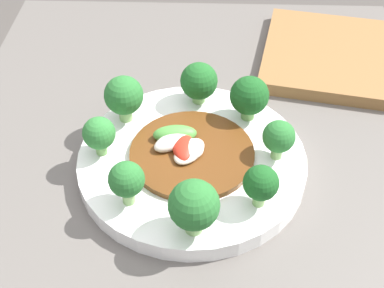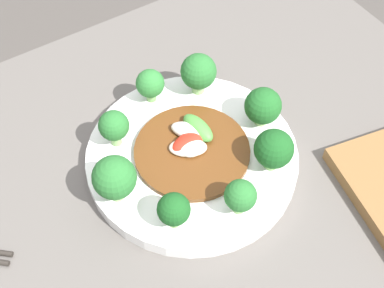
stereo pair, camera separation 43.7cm
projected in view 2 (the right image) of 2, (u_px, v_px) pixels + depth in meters
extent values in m
cube|color=#5B5651|center=(186.00, 278.00, 1.02)|extent=(0.89, 0.67, 0.73)
cylinder|color=white|center=(192.00, 158.00, 0.73)|extent=(0.29, 0.29, 0.02)
cylinder|color=#89B76B|center=(239.00, 206.00, 0.66)|extent=(0.01, 0.01, 0.02)
sphere|color=#286B2D|center=(240.00, 196.00, 0.64)|extent=(0.04, 0.04, 0.04)
cylinder|color=#89B76B|center=(198.00, 86.00, 0.78)|extent=(0.02, 0.02, 0.02)
sphere|color=#286B2D|center=(198.00, 71.00, 0.75)|extent=(0.05, 0.05, 0.05)
cylinder|color=#89B76B|center=(117.00, 192.00, 0.67)|extent=(0.02, 0.02, 0.02)
sphere|color=#286B2D|center=(114.00, 178.00, 0.64)|extent=(0.06, 0.06, 0.06)
cylinder|color=#89B76B|center=(259.00, 116.00, 0.75)|extent=(0.02, 0.02, 0.01)
sphere|color=#1E5B23|center=(261.00, 104.00, 0.72)|extent=(0.05, 0.05, 0.05)
cylinder|color=#70A356|center=(151.00, 95.00, 0.77)|extent=(0.01, 0.01, 0.02)
sphere|color=#2D7533|center=(150.00, 83.00, 0.75)|extent=(0.04, 0.04, 0.04)
cylinder|color=#89B76B|center=(174.00, 220.00, 0.65)|extent=(0.01, 0.01, 0.02)
sphere|color=#19511E|center=(174.00, 209.00, 0.63)|extent=(0.04, 0.04, 0.04)
cylinder|color=#70A356|center=(271.00, 162.00, 0.70)|extent=(0.02, 0.02, 0.02)
sphere|color=#19511E|center=(274.00, 149.00, 0.68)|extent=(0.05, 0.05, 0.05)
cylinder|color=#89B76B|center=(116.00, 138.00, 0.72)|extent=(0.01, 0.01, 0.02)
sphere|color=#286B2D|center=(114.00, 125.00, 0.70)|extent=(0.04, 0.04, 0.04)
cylinder|color=#5B3314|center=(192.00, 151.00, 0.71)|extent=(0.16, 0.16, 0.01)
ellipsoid|color=silver|center=(191.00, 131.00, 0.72)|extent=(0.05, 0.06, 0.02)
ellipsoid|color=#4C933D|center=(198.00, 128.00, 0.72)|extent=(0.03, 0.06, 0.02)
ellipsoid|color=silver|center=(190.00, 146.00, 0.71)|extent=(0.05, 0.05, 0.02)
ellipsoid|color=beige|center=(188.00, 147.00, 0.71)|extent=(0.06, 0.05, 0.01)
ellipsoid|color=red|center=(189.00, 141.00, 0.71)|extent=(0.06, 0.03, 0.02)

